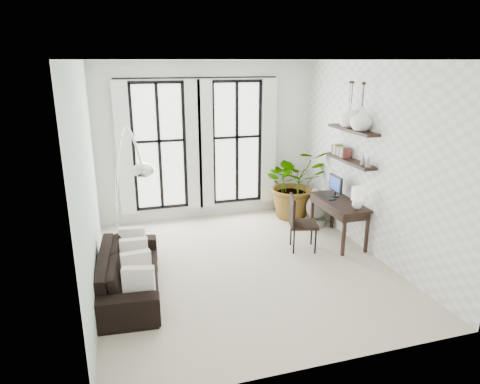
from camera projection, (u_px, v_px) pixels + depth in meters
name	position (u px, v px, depth m)	size (l,w,h in m)	color
floor	(244.00, 266.00, 6.93)	(5.00, 5.00, 0.00)	beige
ceiling	(244.00, 60.00, 5.99)	(5.00, 5.00, 0.00)	white
wall_left	(87.00, 182.00, 5.85)	(5.00, 5.00, 0.00)	silver
wall_right	(374.00, 161.00, 7.08)	(5.00, 5.00, 0.00)	white
wall_back	(208.00, 142.00, 8.75)	(4.50, 4.50, 0.00)	white
windows	(199.00, 145.00, 8.64)	(3.26, 0.13, 2.65)	white
wall_shelves	(350.00, 148.00, 7.49)	(0.25, 1.30, 0.60)	black
sofa	(129.00, 272.00, 6.11)	(2.10, 0.82, 0.61)	black
throw_pillows	(135.00, 258.00, 6.08)	(0.40, 1.52, 0.40)	white
plant	(294.00, 183.00, 8.95)	(1.34, 1.16, 1.49)	#2D7228
desk	(340.00, 204.00, 7.66)	(0.56, 1.31, 1.17)	black
desk_chair	(299.00, 219.00, 7.40)	(0.57, 0.57, 0.98)	black
arc_lamp	(126.00, 159.00, 6.40)	(0.72, 1.75, 2.29)	silver
buddha	(316.00, 209.00, 8.60)	(0.44, 0.44, 0.78)	gray
vase_a	(362.00, 119.00, 7.07)	(0.37, 0.37, 0.38)	white
vase_b	(349.00, 116.00, 7.43)	(0.37, 0.37, 0.38)	white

